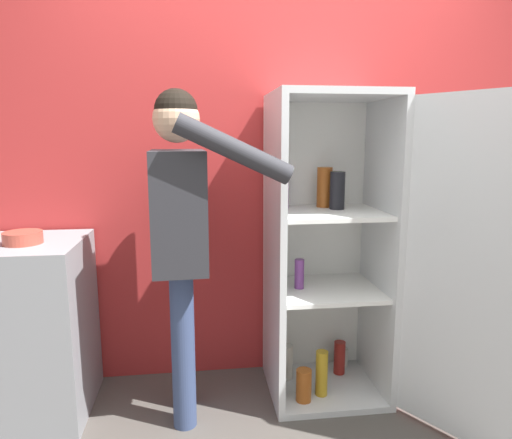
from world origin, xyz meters
TOP-DOWN VIEW (x-y plane):
  - wall_back at (0.00, 0.98)m, footprint 7.00×0.06m
  - refrigerator at (0.37, 0.57)m, footprint 1.01×1.10m
  - person at (-0.54, 0.51)m, footprint 0.65×0.60m
  - counter at (-1.36, 0.63)m, footprint 0.63×0.59m
  - bowl at (-1.31, 0.59)m, footprint 0.18×0.18m

SIDE VIEW (x-z plane):
  - counter at x=-1.36m, z-range 0.00..0.93m
  - refrigerator at x=0.37m, z-range -0.01..1.66m
  - bowl at x=-1.31m, z-range 0.93..0.99m
  - person at x=-0.54m, z-range 0.22..1.88m
  - wall_back at x=0.00m, z-range 0.00..2.55m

